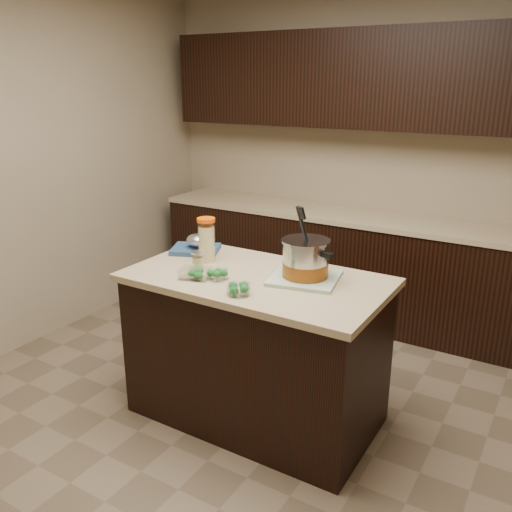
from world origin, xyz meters
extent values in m
plane|color=brown|center=(0.00, 0.00, 0.00)|extent=(4.00, 4.00, 0.00)
cube|color=tan|center=(0.00, 2.00, 1.35)|extent=(4.00, 0.04, 2.70)
cube|color=tan|center=(-2.00, 0.00, 1.35)|extent=(0.04, 4.00, 2.70)
cube|color=black|center=(0.00, 1.70, 0.43)|extent=(3.60, 0.60, 0.86)
cube|color=tan|center=(0.00, 1.70, 0.88)|extent=(3.60, 0.63, 0.04)
cube|color=black|center=(0.00, 1.82, 1.95)|extent=(3.60, 0.35, 0.75)
cube|color=black|center=(0.00, 0.00, 0.43)|extent=(1.40, 0.75, 0.86)
cube|color=tan|center=(0.00, 0.00, 0.88)|extent=(1.46, 0.81, 0.04)
cube|color=#658C5E|center=(0.26, 0.10, 0.91)|extent=(0.43, 0.43, 0.02)
cylinder|color=#B7B7BC|center=(0.26, 0.10, 1.02)|extent=(0.31, 0.31, 0.20)
cylinder|color=brown|center=(0.26, 0.10, 0.96)|extent=(0.32, 0.32, 0.08)
cylinder|color=#B7B7BC|center=(0.26, 0.10, 1.12)|extent=(0.34, 0.34, 0.01)
cube|color=black|center=(0.11, 0.15, 1.08)|extent=(0.07, 0.05, 0.03)
cube|color=black|center=(0.40, 0.05, 1.08)|extent=(0.07, 0.05, 0.03)
cylinder|color=black|center=(0.26, 0.07, 1.18)|extent=(0.05, 0.11, 0.24)
cylinder|color=#CEC17E|center=(-0.39, 0.07, 1.01)|extent=(0.10, 0.10, 0.22)
cylinder|color=white|center=(-0.39, 0.07, 1.02)|extent=(0.11, 0.11, 0.25)
cylinder|color=#ED4C05|center=(-0.39, 0.07, 1.16)|extent=(0.11, 0.11, 0.02)
cylinder|color=#CEC17E|center=(-0.34, -0.09, 0.94)|extent=(0.08, 0.08, 0.08)
cylinder|color=white|center=(-0.34, -0.09, 0.95)|extent=(0.09, 0.09, 0.10)
cylinder|color=silver|center=(-0.34, -0.09, 1.01)|extent=(0.10, 0.10, 0.02)
cylinder|color=silver|center=(-0.16, -0.15, 0.93)|extent=(0.14, 0.14, 0.06)
cylinder|color=silver|center=(0.06, -0.28, 0.93)|extent=(0.16, 0.16, 0.06)
cube|color=silver|center=(-0.27, -0.20, 0.93)|extent=(0.19, 0.16, 0.06)
cube|color=navy|center=(-0.57, 0.19, 0.91)|extent=(0.36, 0.33, 0.03)
ellipsoid|color=silver|center=(-0.55, 0.19, 0.97)|extent=(0.15, 0.12, 0.08)
camera|label=1|loc=(1.48, -2.43, 1.95)|focal=38.00mm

